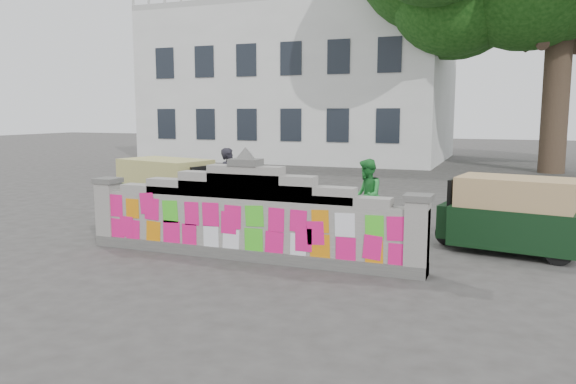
% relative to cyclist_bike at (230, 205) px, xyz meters
% --- Properties ---
extents(ground, '(100.00, 100.00, 0.00)m').
position_rel_cyclist_bike_xyz_m(ground, '(1.71, -2.62, -0.46)').
color(ground, '#383533').
rests_on(ground, ground).
extents(parapet_wall, '(6.48, 0.44, 2.01)m').
position_rel_cyclist_bike_xyz_m(parapet_wall, '(1.71, -2.63, 0.29)').
color(parapet_wall, '#4C4C49').
rests_on(parapet_wall, ground).
extents(building, '(16.00, 10.00, 8.90)m').
position_rel_cyclist_bike_xyz_m(building, '(-5.29, 19.36, 3.56)').
color(building, silver).
rests_on(building, ground).
extents(cyclist_bike, '(1.78, 0.74, 0.91)m').
position_rel_cyclist_bike_xyz_m(cyclist_bike, '(0.00, 0.00, 0.00)').
color(cyclist_bike, black).
rests_on(cyclist_bike, ground).
extents(cyclist_rider, '(0.41, 0.59, 1.55)m').
position_rel_cyclist_bike_xyz_m(cyclist_rider, '(0.00, 0.00, 0.32)').
color(cyclist_rider, black).
rests_on(cyclist_rider, ground).
extents(pedestrian, '(0.80, 0.92, 1.62)m').
position_rel_cyclist_bike_xyz_m(pedestrian, '(3.19, 0.28, 0.35)').
color(pedestrian, green).
rests_on(pedestrian, ground).
extents(rickshaw_left, '(2.80, 1.79, 1.50)m').
position_rel_cyclist_bike_xyz_m(rickshaw_left, '(-1.55, -0.20, 0.32)').
color(rickshaw_left, black).
rests_on(rickshaw_left, ground).
extents(rickshaw_right, '(2.64, 1.55, 1.42)m').
position_rel_cyclist_bike_xyz_m(rickshaw_right, '(6.10, -0.41, 0.28)').
color(rickshaw_right, black).
rests_on(rickshaw_right, ground).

